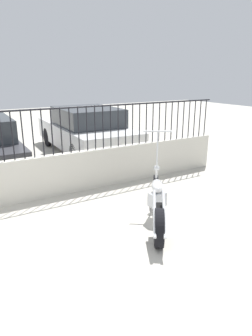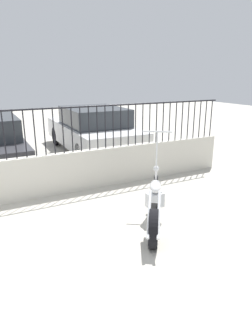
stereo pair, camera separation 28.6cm
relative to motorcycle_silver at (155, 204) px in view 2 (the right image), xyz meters
name	(u,v)px [view 2 (the right image)]	position (x,y,z in m)	size (l,w,h in m)	color
ground_plane	(17,283)	(-2.29, -0.51, -0.37)	(40.00, 40.00, 0.00)	#B7B2A5
motorcycle_silver	(155,204)	(0.00, 0.00, 0.00)	(1.31, 1.86, 1.48)	black
car_white	(93,130)	(0.91, 5.13, 0.35)	(1.96, 4.57, 1.44)	black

